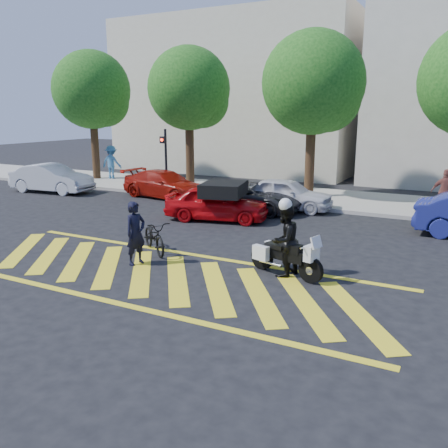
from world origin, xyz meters
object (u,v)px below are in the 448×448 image
at_px(parked_mid_left, 250,197).
at_px(red_convertible, 217,203).
at_px(police_motorcycle, 285,256).
at_px(officer_moto, 284,240).
at_px(parked_left, 165,184).
at_px(parked_far_left, 52,178).
at_px(bicycle, 154,236).
at_px(officer_bike, 136,233).
at_px(parked_mid_right, 286,194).

bearing_deg(parked_mid_left, red_convertible, 169.02).
height_order(police_motorcycle, officer_moto, officer_moto).
bearing_deg(officer_moto, parked_left, -115.11).
distance_m(parked_left, parked_mid_left, 5.02).
bearing_deg(officer_moto, parked_mid_left, -133.52).
bearing_deg(red_convertible, parked_far_left, 67.71).
relative_size(red_convertible, parked_mid_left, 0.91).
height_order(red_convertible, parked_mid_left, red_convertible).
bearing_deg(police_motorcycle, parked_left, 154.97).
bearing_deg(bicycle, parked_mid_left, 37.55).
bearing_deg(officer_bike, parked_left, 42.46).
bearing_deg(parked_left, bicycle, -139.90).
height_order(red_convertible, parked_mid_right, parked_mid_right).
bearing_deg(officer_moto, bicycle, -76.37).
xyz_separation_m(red_convertible, parked_far_left, (-10.45, 1.67, 0.05)).
relative_size(police_motorcycle, parked_left, 0.47).
distance_m(officer_bike, parked_mid_left, 7.76).
relative_size(police_motorcycle, parked_mid_left, 0.49).
bearing_deg(parked_mid_right, parked_left, 87.76).
height_order(bicycle, red_convertible, red_convertible).
distance_m(bicycle, red_convertible, 4.54).
relative_size(officer_bike, bicycle, 0.94).
distance_m(officer_bike, parked_mid_right, 8.79).
relative_size(police_motorcycle, red_convertible, 0.54).
height_order(officer_bike, bicycle, officer_bike).
height_order(red_convertible, parked_far_left, parked_far_left).
xyz_separation_m(bicycle, parked_mid_right, (1.24, 7.59, 0.19)).
xyz_separation_m(bicycle, red_convertible, (-0.37, 4.52, 0.18)).
height_order(bicycle, parked_mid_right, parked_mid_right).
height_order(parked_far_left, parked_mid_left, parked_far_left).
xyz_separation_m(parked_far_left, parked_mid_right, (12.05, 1.40, -0.05)).
xyz_separation_m(police_motorcycle, parked_mid_left, (-4.03, 6.76, 0.08)).
bearing_deg(officer_bike, officer_moto, -63.41).
relative_size(police_motorcycle, officer_moto, 1.15).
bearing_deg(officer_moto, parked_far_left, -97.28).
bearing_deg(police_motorcycle, parked_far_left, 172.77).
distance_m(police_motorcycle, parked_mid_left, 7.87).
height_order(parked_left, parked_mid_right, parked_mid_right).
height_order(bicycle, officer_moto, officer_moto).
bearing_deg(parked_mid_right, bicycle, 168.52).
bearing_deg(red_convertible, bicycle, 171.51).
relative_size(red_convertible, parked_far_left, 0.90).
distance_m(officer_bike, officer_moto, 3.97).
bearing_deg(parked_mid_left, officer_moto, -148.73).
bearing_deg(bicycle, parked_left, 70.71).
bearing_deg(parked_far_left, red_convertible, -105.20).
bearing_deg(parked_mid_right, officer_moto, -162.10).
xyz_separation_m(officer_bike, red_convertible, (-0.60, 5.66, -0.20)).
xyz_separation_m(bicycle, parked_left, (-4.86, 7.59, 0.16)).
relative_size(bicycle, parked_mid_left, 0.43).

